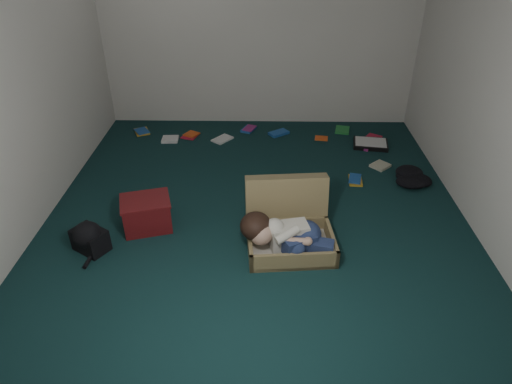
{
  "coord_description": "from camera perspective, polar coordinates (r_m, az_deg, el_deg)",
  "views": [
    {
      "loc": [
        0.06,
        -3.62,
        2.53
      ],
      "look_at": [
        0.0,
        -0.15,
        0.35
      ],
      "focal_mm": 32.0,
      "sensor_mm": 36.0,
      "label": 1
    }
  ],
  "objects": [
    {
      "name": "wall_left",
      "position": [
        4.34,
        -28.03,
        12.0
      ],
      "size": [
        0.0,
        4.5,
        4.5
      ],
      "primitive_type": "plane",
      "rotation": [
        1.57,
        0.0,
        1.57
      ],
      "color": "silver",
      "rests_on": "ground"
    },
    {
      "name": "book_scatter",
      "position": [
        5.79,
        3.02,
        6.33
      ],
      "size": [
        3.24,
        1.56,
        0.02
      ],
      "color": "gold",
      "rests_on": "floor"
    },
    {
      "name": "paper_tray",
      "position": [
        5.86,
        14.12,
        5.86
      ],
      "size": [
        0.46,
        0.37,
        0.06
      ],
      "rotation": [
        0.0,
        0.0,
        -0.16
      ],
      "color": "black",
      "rests_on": "floor"
    },
    {
      "name": "backpack",
      "position": [
        4.18,
        -20.02,
        -5.56
      ],
      "size": [
        0.46,
        0.44,
        0.22
      ],
      "primitive_type": null,
      "rotation": [
        0.0,
        0.0,
        -0.57
      ],
      "color": "black",
      "rests_on": "floor"
    },
    {
      "name": "maroon_bin",
      "position": [
        4.28,
        -13.5,
        -2.63
      ],
      "size": [
        0.51,
        0.45,
        0.3
      ],
      "rotation": [
        0.0,
        0.0,
        0.28
      ],
      "color": "#5B1215",
      "rests_on": "floor"
    },
    {
      "name": "wall_front",
      "position": [
        1.84,
        -1.19,
        -9.84
      ],
      "size": [
        4.5,
        0.0,
        4.5
      ],
      "primitive_type": "plane",
      "rotation": [
        -1.57,
        0.0,
        0.0
      ],
      "color": "silver",
      "rests_on": "ground"
    },
    {
      "name": "person",
      "position": [
        3.83,
        3.74,
        -5.34
      ],
      "size": [
        0.81,
        0.38,
        0.33
      ],
      "rotation": [
        0.0,
        0.0,
        0.09
      ],
      "color": "silver",
      "rests_on": "suitcase"
    },
    {
      "name": "floor",
      "position": [
        4.42,
        0.03,
        -2.81
      ],
      "size": [
        4.5,
        4.5,
        0.0
      ],
      "primitive_type": "plane",
      "color": "#0F2B2C",
      "rests_on": "ground"
    },
    {
      "name": "wall_right",
      "position": [
        4.29,
        28.49,
        11.64
      ],
      "size": [
        0.0,
        4.5,
        4.5
      ],
      "primitive_type": "plane",
      "rotation": [
        1.57,
        0.0,
        -1.57
      ],
      "color": "silver",
      "rests_on": "ground"
    },
    {
      "name": "suitcase",
      "position": [
        4.01,
        4.11,
        -4.2
      ],
      "size": [
        0.79,
        0.78,
        0.54
      ],
      "rotation": [
        0.0,
        0.0,
        0.09
      ],
      "color": "olive",
      "rests_on": "floor"
    },
    {
      "name": "wall_back",
      "position": [
        6.0,
        0.44,
        20.32
      ],
      "size": [
        4.5,
        0.0,
        4.5
      ],
      "primitive_type": "plane",
      "rotation": [
        1.57,
        0.0,
        0.0
      ],
      "color": "silver",
      "rests_on": "ground"
    },
    {
      "name": "clothing_pile",
      "position": [
        5.2,
        19.24,
        1.89
      ],
      "size": [
        0.46,
        0.41,
        0.12
      ],
      "primitive_type": null,
      "rotation": [
        0.0,
        0.0,
        0.26
      ],
      "color": "black",
      "rests_on": "floor"
    }
  ]
}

